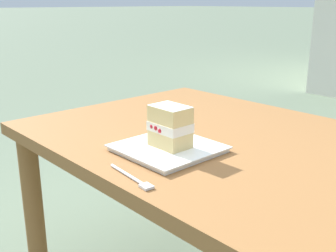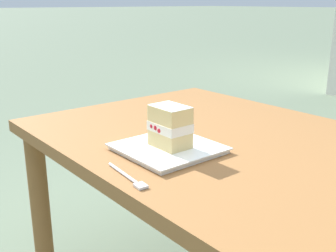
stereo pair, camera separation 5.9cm
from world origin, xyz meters
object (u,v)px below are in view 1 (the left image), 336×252
at_px(patio_table, 234,170).
at_px(cake_slice, 170,126).
at_px(dessert_plate, 168,148).
at_px(dessert_fork, 133,178).

bearing_deg(patio_table, cake_slice, -106.54).
xyz_separation_m(dessert_plate, dessert_fork, (0.08, -0.19, -0.00)).
xyz_separation_m(patio_table, dessert_plate, (-0.07, -0.21, 0.10)).
bearing_deg(patio_table, dessert_plate, -108.04).
xyz_separation_m(patio_table, dessert_fork, (0.02, -0.40, 0.10)).
distance_m(patio_table, dessert_plate, 0.24).
xyz_separation_m(cake_slice, dessert_fork, (0.08, -0.19, -0.07)).
relative_size(patio_table, dessert_plate, 5.27).
bearing_deg(dessert_fork, dessert_plate, 114.02).
distance_m(patio_table, cake_slice, 0.28).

